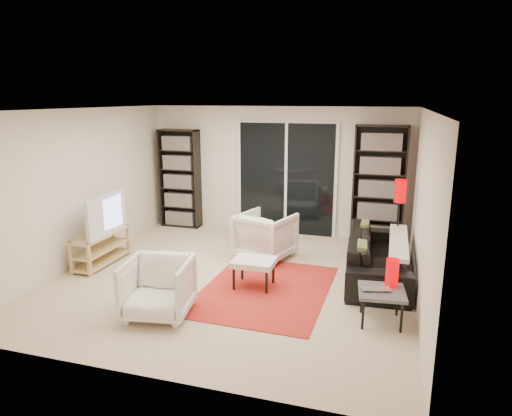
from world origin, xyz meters
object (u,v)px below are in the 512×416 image
at_px(bookshelf_left, 180,179).
at_px(ottoman, 254,263).
at_px(floor_lamp, 400,200).
at_px(side_table, 382,294).
at_px(tv_stand, 102,247).
at_px(sofa, 378,256).
at_px(armchair_back, 265,236).
at_px(bookshelf_right, 379,185).
at_px(armchair_front, 158,288).

relative_size(bookshelf_left, ottoman, 3.37).
bearing_deg(floor_lamp, side_table, -94.33).
relative_size(tv_stand, floor_lamp, 0.85).
bearing_deg(side_table, sofa, 93.61).
bearing_deg(side_table, floor_lamp, 85.67).
height_order(sofa, armchair_back, armchair_back).
distance_m(armchair_back, ottoman, 1.20).
relative_size(bookshelf_right, side_table, 3.65).
xyz_separation_m(bookshelf_left, armchair_back, (2.16, -1.35, -0.60)).
bearing_deg(bookshelf_right, ottoman, -121.13).
bearing_deg(armchair_front, sofa, 30.14).
distance_m(armchair_back, armchair_front, 2.43).
xyz_separation_m(bookshelf_left, bookshelf_right, (3.85, -0.00, 0.07)).
bearing_deg(armchair_back, side_table, 153.76).
bearing_deg(bookshelf_left, side_table, -37.49).
xyz_separation_m(armchair_back, ottoman, (0.16, -1.19, -0.03)).
height_order(bookshelf_left, sofa, bookshelf_left).
bearing_deg(sofa, armchair_front, 126.30).
xyz_separation_m(bookshelf_right, tv_stand, (-4.09, -2.34, -0.79)).
distance_m(tv_stand, armchair_back, 2.60).
distance_m(sofa, armchair_back, 1.81).
xyz_separation_m(bookshelf_left, tv_stand, (-0.24, -2.34, -0.71)).
relative_size(armchair_back, side_table, 1.44).
bearing_deg(armchair_back, tv_stand, 39.28).
height_order(armchair_front, ottoman, armchair_front).
distance_m(armchair_back, floor_lamp, 2.18).
height_order(bookshelf_left, ottoman, bookshelf_left).
relative_size(bookshelf_right, ottoman, 3.63).
height_order(bookshelf_left, side_table, bookshelf_left).
bearing_deg(armchair_front, bookshelf_right, 47.97).
bearing_deg(sofa, ottoman, 115.36).
bearing_deg(bookshelf_left, armchair_front, -68.15).
bearing_deg(floor_lamp, armchair_back, -167.76).
height_order(bookshelf_right, armchair_front, bookshelf_right).
xyz_separation_m(bookshelf_left, sofa, (3.94, -1.66, -0.66)).
bearing_deg(armchair_back, sofa, -173.20).
xyz_separation_m(tv_stand, side_table, (4.27, -0.75, 0.10)).
relative_size(bookshelf_left, armchair_back, 2.35).
bearing_deg(sofa, armchair_back, 77.10).
bearing_deg(ottoman, tv_stand, 175.76).
relative_size(armchair_back, ottoman, 1.43).
distance_m(sofa, ottoman, 1.84).
height_order(bookshelf_right, tv_stand, bookshelf_right).
bearing_deg(armchair_front, ottoman, 44.37).
xyz_separation_m(armchair_front, side_table, (2.56, 0.59, 0.01)).
relative_size(tv_stand, armchair_front, 1.45).
bearing_deg(ottoman, sofa, 28.37).
xyz_separation_m(sofa, side_table, (0.09, -1.43, 0.04)).
bearing_deg(armchair_back, ottoman, 114.56).
bearing_deg(tv_stand, side_table, -9.93).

